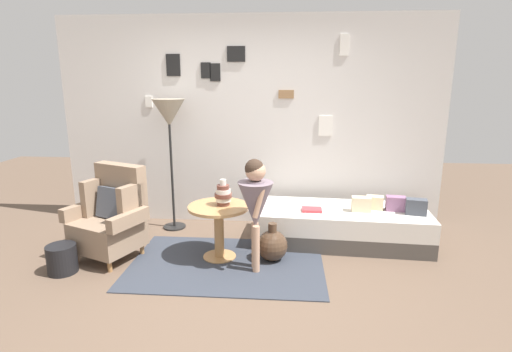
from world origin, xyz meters
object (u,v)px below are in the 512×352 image
at_px(side_table, 219,220).
at_px(magazine_basket, 62,259).
at_px(vase_striped, 223,195).
at_px(daybed, 342,225).
at_px(floor_lamp, 169,118).
at_px(demijohn_near, 272,245).
at_px(person_child, 255,201).
at_px(book_on_daybed, 312,210).
at_px(armchair, 112,217).

distance_m(side_table, magazine_basket, 1.56).
bearing_deg(vase_striped, daybed, 21.39).
bearing_deg(floor_lamp, vase_striped, -46.48).
bearing_deg(demijohn_near, person_child, -124.36).
xyz_separation_m(daybed, demijohn_near, (-0.78, -0.55, -0.04)).
distance_m(book_on_daybed, magazine_basket, 2.62).
xyz_separation_m(vase_striped, person_child, (0.35, -0.27, 0.03)).
distance_m(side_table, book_on_daybed, 1.07).
xyz_separation_m(person_child, magazine_basket, (-1.87, -0.20, -0.57)).
bearing_deg(floor_lamp, book_on_daybed, -13.35).
relative_size(daybed, person_child, 1.74).
relative_size(person_child, book_on_daybed, 5.08).
relative_size(vase_striped, demijohn_near, 0.67).
height_order(person_child, magazine_basket, person_child).
height_order(side_table, person_child, person_child).
height_order(armchair, magazine_basket, armchair).
xyz_separation_m(armchair, person_child, (1.53, -0.21, 0.27)).
distance_m(armchair, daybed, 2.54).
xyz_separation_m(daybed, person_child, (-0.94, -0.78, 0.51)).
bearing_deg(person_child, floor_lamp, 136.10).
height_order(daybed, demijohn_near, demijohn_near).
distance_m(side_table, demijohn_near, 0.61).
height_order(armchair, side_table, armchair).
height_order(daybed, person_child, person_child).
height_order(side_table, vase_striped, vase_striped).
bearing_deg(book_on_daybed, daybed, 15.77).
relative_size(daybed, book_on_daybed, 8.85).
xyz_separation_m(vase_striped, magazine_basket, (-1.52, -0.47, -0.55)).
relative_size(vase_striped, magazine_basket, 0.97).
bearing_deg(person_child, side_table, 148.38).
distance_m(floor_lamp, person_child, 1.69).
bearing_deg(book_on_daybed, floor_lamp, 166.65).
bearing_deg(demijohn_near, vase_striped, 175.24).
height_order(floor_lamp, person_child, floor_lamp).
distance_m(daybed, side_table, 1.46).
bearing_deg(floor_lamp, magazine_basket, -120.44).
bearing_deg(book_on_daybed, armchair, -167.53).
relative_size(side_table, demijohn_near, 1.55).
xyz_separation_m(book_on_daybed, demijohn_near, (-0.42, -0.45, -0.25)).
height_order(armchair, book_on_daybed, armchair).
bearing_deg(armchair, vase_striped, 2.98).
bearing_deg(vase_striped, armchair, -177.02).
bearing_deg(side_table, daybed, 21.57).
distance_m(person_child, demijohn_near, 0.61).
relative_size(armchair, floor_lamp, 0.60).
bearing_deg(book_on_daybed, vase_striped, -156.55).
xyz_separation_m(floor_lamp, person_child, (1.12, -1.08, -0.67)).
bearing_deg(side_table, armchair, -178.09).
relative_size(armchair, vase_striped, 3.56).
bearing_deg(daybed, magazine_basket, -160.85).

